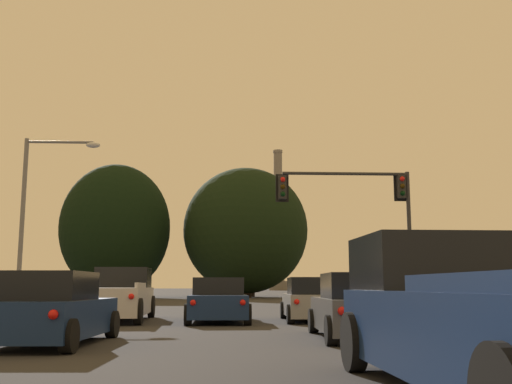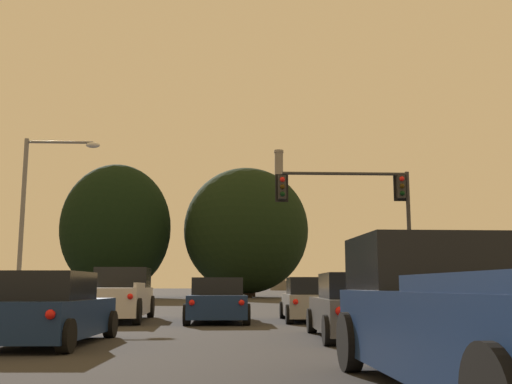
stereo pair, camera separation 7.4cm
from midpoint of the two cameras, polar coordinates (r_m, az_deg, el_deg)
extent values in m
cube|color=#4C4F54|center=(13.80, 9.59, -11.44)|extent=(1.85, 4.05, 0.72)
cube|color=black|center=(13.40, 9.83, -8.80)|extent=(1.62, 1.95, 0.55)
cylinder|color=black|center=(15.31, 5.34, -12.11)|extent=(0.24, 0.61, 0.60)
cylinder|color=black|center=(15.57, 11.64, -11.91)|extent=(0.24, 0.61, 0.60)
cylinder|color=black|center=(12.08, 7.00, -12.94)|extent=(0.24, 0.61, 0.60)
cylinder|color=black|center=(12.42, 14.90, -12.60)|extent=(0.24, 0.61, 0.60)
sphere|color=red|center=(11.69, 8.02, -11.17)|extent=(0.17, 0.17, 0.17)
sphere|color=red|center=(11.97, 14.59, -10.92)|extent=(0.17, 0.17, 0.17)
cube|color=silver|center=(20.85, -13.28, -10.07)|extent=(2.21, 5.47, 0.88)
cube|color=black|center=(22.59, -12.55, -7.96)|extent=(1.91, 1.87, 0.72)
cube|color=silver|center=(19.64, -16.56, -8.51)|extent=(0.19, 2.43, 0.16)
cube|color=silver|center=(19.35, -11.04, -8.71)|extent=(0.19, 2.43, 0.16)
cylinder|color=black|center=(23.19, -14.93, -10.52)|extent=(0.25, 0.81, 0.80)
cylinder|color=black|center=(22.93, -10.02, -10.70)|extent=(0.25, 0.81, 0.80)
cylinder|color=black|center=(18.87, -17.29, -10.84)|extent=(0.25, 0.81, 0.80)
cylinder|color=black|center=(18.56, -11.26, -11.11)|extent=(0.25, 0.81, 0.80)
sphere|color=red|center=(18.32, -17.08, -9.50)|extent=(0.17, 0.17, 0.17)
sphere|color=red|center=(18.04, -11.91, -9.71)|extent=(0.17, 0.17, 0.17)
cube|color=navy|center=(19.98, -3.72, -10.73)|extent=(1.86, 4.62, 0.70)
cube|color=black|center=(20.20, -3.70, -8.94)|extent=(1.65, 2.22, 0.55)
cylinder|color=black|center=(21.90, -6.05, -11.08)|extent=(0.23, 0.64, 0.64)
cylinder|color=black|center=(21.89, -1.35, -11.13)|extent=(0.23, 0.64, 0.64)
cylinder|color=black|center=(18.11, -6.61, -11.53)|extent=(0.23, 0.64, 0.64)
cylinder|color=black|center=(18.10, -0.92, -11.59)|extent=(0.23, 0.64, 0.64)
sphere|color=red|center=(17.67, -6.14, -10.44)|extent=(0.17, 0.17, 0.17)
sphere|color=red|center=(17.66, -1.39, -10.49)|extent=(0.17, 0.17, 0.17)
cube|color=gray|center=(20.42, 5.23, -10.68)|extent=(1.82, 4.04, 0.72)
cube|color=black|center=(20.01, 5.33, -8.89)|extent=(1.61, 1.94, 0.55)
cylinder|color=black|center=(21.97, 2.54, -11.17)|extent=(0.23, 0.61, 0.60)
cylinder|color=black|center=(22.14, 6.97, -11.10)|extent=(0.23, 0.61, 0.60)
cylinder|color=black|center=(18.73, 3.19, -11.55)|extent=(0.23, 0.61, 0.60)
cylinder|color=black|center=(18.93, 8.37, -11.44)|extent=(0.23, 0.61, 0.60)
sphere|color=red|center=(18.34, 3.78, -10.40)|extent=(0.17, 0.17, 0.17)
sphere|color=red|center=(18.51, 8.05, -10.32)|extent=(0.17, 0.17, 0.17)
cube|color=navy|center=(12.89, -19.03, -11.27)|extent=(1.87, 4.06, 0.72)
cube|color=black|center=(12.50, -19.46, -8.42)|extent=(1.63, 1.96, 0.55)
cylinder|color=black|center=(14.71, -20.20, -11.74)|extent=(0.24, 0.61, 0.60)
cylinder|color=black|center=(14.24, -13.68, -12.14)|extent=(0.24, 0.61, 0.60)
cylinder|color=black|center=(11.11, -17.58, -12.95)|extent=(0.24, 0.61, 0.60)
sphere|color=red|center=(10.76, -18.94, -10.98)|extent=(0.17, 0.17, 0.17)
cube|color=navy|center=(6.78, 21.60, -12.52)|extent=(2.12, 5.44, 0.88)
cube|color=black|center=(8.39, 16.14, -6.51)|extent=(1.88, 1.84, 0.72)
cube|color=navy|center=(5.11, 18.33, -8.21)|extent=(0.16, 2.43, 0.16)
cylinder|color=black|center=(8.57, 9.05, -13.89)|extent=(0.24, 0.80, 0.80)
cylinder|color=black|center=(9.20, 21.36, -13.05)|extent=(0.24, 0.80, 0.80)
cylinder|color=#2D2D30|center=(27.17, 14.37, -4.57)|extent=(0.18, 0.18, 6.19)
cylinder|color=black|center=(27.13, 14.62, -11.00)|extent=(0.40, 0.40, 0.10)
cube|color=#282828|center=(27.37, 13.59, 0.49)|extent=(0.34, 0.34, 1.04)
cube|color=black|center=(27.54, 13.49, 0.43)|extent=(0.58, 0.03, 1.25)
sphere|color=red|center=(27.24, 13.68, 1.22)|extent=(0.22, 0.22, 0.22)
sphere|color=#352604|center=(27.19, 13.70, 0.56)|extent=(0.22, 0.22, 0.22)
sphere|color=black|center=(27.14, 13.73, -0.12)|extent=(0.22, 0.22, 0.22)
cylinder|color=#2D2D30|center=(26.88, 8.40, 1.74)|extent=(5.60, 0.14, 0.14)
sphere|color=#2D2D30|center=(27.55, 14.13, 1.65)|extent=(0.18, 0.18, 0.18)
cube|color=#282828|center=(26.38, 2.46, 0.44)|extent=(0.34, 0.34, 1.04)
cube|color=black|center=(26.56, 2.42, 0.38)|extent=(0.58, 0.03, 1.25)
sphere|color=red|center=(26.25, 2.49, 1.20)|extent=(0.22, 0.22, 0.22)
sphere|color=#352604|center=(26.19, 2.49, 0.51)|extent=(0.22, 0.22, 0.22)
sphere|color=black|center=(26.14, 2.50, -0.19)|extent=(0.22, 0.22, 0.22)
cylinder|color=slate|center=(28.80, -21.47, -2.83)|extent=(0.20, 0.20, 7.83)
cylinder|color=slate|center=(28.96, -18.22, 4.53)|extent=(3.00, 0.12, 0.12)
sphere|color=slate|center=(29.40, -21.05, 4.49)|extent=(0.20, 0.20, 0.20)
ellipsoid|color=silver|center=(28.57, -15.32, 4.34)|extent=(0.64, 0.36, 0.26)
cylinder|color=slate|center=(162.55, 2.15, -8.91)|extent=(5.19, 5.19, 2.50)
cylinder|color=gray|center=(162.71, 2.13, -6.36)|extent=(3.24, 3.24, 11.99)
cylinder|color=gray|center=(163.69, 2.11, -2.16)|extent=(2.79, 2.79, 11.99)
cylinder|color=gray|center=(165.53, 2.09, 1.96)|extent=(2.33, 2.33, 11.99)
cylinder|color=gray|center=(166.69, 2.07, 3.87)|extent=(2.61, 2.61, 0.70)
cylinder|color=black|center=(66.21, -0.59, -8.40)|extent=(1.01, 1.01, 3.58)
ellipsoid|color=black|center=(66.50, -0.58, -3.57)|extent=(10.14, 9.13, 10.14)
cylinder|color=black|center=(61.09, -1.05, -9.09)|extent=(1.27, 1.27, 2.01)
ellipsoid|color=black|center=(61.35, -1.04, -3.65)|extent=(12.70, 11.43, 12.83)
cylinder|color=black|center=(61.86, -13.50, -8.83)|extent=(1.10, 1.10, 2.05)
ellipsoid|color=black|center=(62.12, -13.30, -3.37)|extent=(11.03, 9.92, 13.03)
camera|label=1|loc=(0.04, -90.06, 0.01)|focal=42.00mm
camera|label=2|loc=(0.04, 89.94, -0.01)|focal=42.00mm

